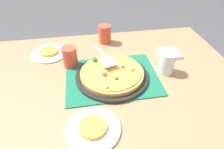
# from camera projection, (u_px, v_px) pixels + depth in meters

# --- Properties ---
(dining_table) EXTENTS (1.40, 1.00, 0.75)m
(dining_table) POSITION_uv_depth(u_px,v_px,m) (112.00, 92.00, 1.07)
(dining_table) COLOR #9E7A56
(dining_table) RESTS_ON ground_plane
(placemat) EXTENTS (0.48, 0.36, 0.01)m
(placemat) POSITION_uv_depth(u_px,v_px,m) (112.00, 77.00, 1.00)
(placemat) COLOR #196B4C
(placemat) RESTS_ON dining_table
(pizza_pan) EXTENTS (0.38, 0.38, 0.01)m
(pizza_pan) POSITION_uv_depth(u_px,v_px,m) (112.00, 76.00, 0.99)
(pizza_pan) COLOR black
(pizza_pan) RESTS_ON placemat
(pizza) EXTENTS (0.33, 0.33, 0.05)m
(pizza) POSITION_uv_depth(u_px,v_px,m) (112.00, 72.00, 0.98)
(pizza) COLOR tan
(pizza) RESTS_ON pizza_pan
(plate_near_left) EXTENTS (0.22, 0.22, 0.01)m
(plate_near_left) POSITION_uv_depth(u_px,v_px,m) (49.00, 53.00, 1.17)
(plate_near_left) COLOR white
(plate_near_left) RESTS_ON dining_table
(plate_far_right) EXTENTS (0.22, 0.22, 0.01)m
(plate_far_right) POSITION_uv_depth(u_px,v_px,m) (93.00, 129.00, 0.75)
(plate_far_right) COLOR white
(plate_far_right) RESTS_ON dining_table
(served_slice_left) EXTENTS (0.11, 0.11, 0.02)m
(served_slice_left) POSITION_uv_depth(u_px,v_px,m) (49.00, 51.00, 1.16)
(served_slice_left) COLOR gold
(served_slice_left) RESTS_ON plate_near_left
(served_slice_right) EXTENTS (0.11, 0.11, 0.02)m
(served_slice_right) POSITION_uv_depth(u_px,v_px,m) (93.00, 127.00, 0.74)
(served_slice_right) COLOR gold
(served_slice_right) RESTS_ON plate_far_right
(cup_near) EXTENTS (0.08, 0.08, 0.12)m
(cup_near) POSITION_uv_depth(u_px,v_px,m) (167.00, 63.00, 0.99)
(cup_near) COLOR white
(cup_near) RESTS_ON dining_table
(cup_far) EXTENTS (0.08, 0.08, 0.12)m
(cup_far) POSITION_uv_depth(u_px,v_px,m) (70.00, 57.00, 1.04)
(cup_far) COLOR #E04C38
(cup_far) RESTS_ON dining_table
(cup_corner) EXTENTS (0.08, 0.08, 0.12)m
(cup_corner) POSITION_uv_depth(u_px,v_px,m) (105.00, 34.00, 1.25)
(cup_corner) COLOR #E04C38
(cup_corner) RESTS_ON dining_table
(pizza_server) EXTENTS (0.11, 0.23, 0.01)m
(pizza_server) POSITION_uv_depth(u_px,v_px,m) (104.00, 57.00, 1.02)
(pizza_server) COLOR silver
(pizza_server) RESTS_ON pizza
(napkin_stack) EXTENTS (0.12, 0.12, 0.02)m
(napkin_stack) POSITION_uv_depth(u_px,v_px,m) (169.00, 53.00, 1.17)
(napkin_stack) COLOR white
(napkin_stack) RESTS_ON dining_table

